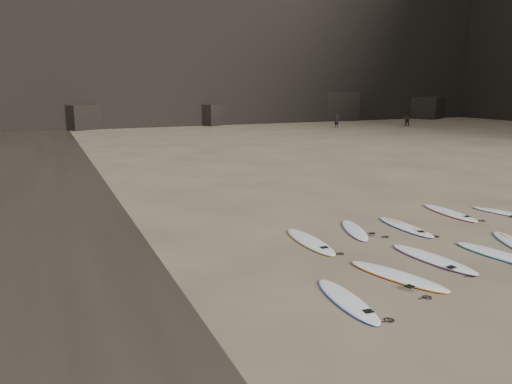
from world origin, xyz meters
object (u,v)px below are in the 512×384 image
(surfboard_2, at_px, (433,258))
(surfboard_6, at_px, (355,230))
(surfboard_1, at_px, (397,276))
(surfboard_5, at_px, (310,241))
(person_a, at_px, (337,121))
(surfboard_7, at_px, (405,227))
(surfboard_8, at_px, (449,212))
(person_b, at_px, (406,118))
(surfboard_9, at_px, (503,212))
(surfboard_3, at_px, (501,255))
(surfboard_0, at_px, (347,300))

(surfboard_2, height_order, surfboard_6, surfboard_2)
(surfboard_1, relative_size, surfboard_6, 1.16)
(surfboard_2, bearing_deg, surfboard_5, 123.44)
(surfboard_1, height_order, person_a, person_a)
(surfboard_6, height_order, person_a, person_a)
(surfboard_2, xyz_separation_m, surfboard_7, (1.34, 2.70, -0.00))
(surfboard_2, bearing_deg, surfboard_8, 33.92)
(surfboard_1, relative_size, person_b, 1.50)
(surfboard_7, distance_m, surfboard_9, 4.46)
(surfboard_3, bearing_deg, surfboard_8, 52.81)
(surfboard_3, bearing_deg, surfboard_9, 30.66)
(surfboard_3, bearing_deg, surfboard_2, 154.67)
(surfboard_1, distance_m, surfboard_7, 4.45)
(surfboard_3, height_order, surfboard_8, same)
(surfboard_0, height_order, surfboard_7, surfboard_7)
(surfboard_3, xyz_separation_m, surfboard_8, (2.10, 4.05, -0.00))
(surfboard_2, xyz_separation_m, surfboard_6, (-0.38, 3.05, -0.01))
(surfboard_5, height_order, surfboard_9, surfboard_5)
(surfboard_0, bearing_deg, surfboard_8, 36.86)
(surfboard_0, relative_size, surfboard_9, 1.10)
(surfboard_6, bearing_deg, surfboard_0, -107.02)
(surfboard_5, relative_size, person_b, 1.52)
(surfboard_1, distance_m, person_b, 46.32)
(surfboard_0, height_order, surfboard_3, surfboard_3)
(surfboard_8, bearing_deg, surfboard_9, -17.90)
(surfboard_0, relative_size, person_a, 1.59)
(surfboard_1, bearing_deg, person_b, 31.56)
(surfboard_5, distance_m, surfboard_6, 1.93)
(surfboard_0, bearing_deg, surfboard_7, 43.58)
(surfboard_7, distance_m, surfboard_8, 2.78)
(surfboard_0, bearing_deg, surfboard_2, 24.31)
(surfboard_1, height_order, surfboard_5, surfboard_5)
(surfboard_9, height_order, person_a, person_a)
(surfboard_5, relative_size, surfboard_9, 1.23)
(surfboard_2, height_order, person_a, person_a)
(surfboard_3, distance_m, surfboard_9, 5.14)
(surfboard_7, bearing_deg, surfboard_0, -140.00)
(surfboard_2, bearing_deg, surfboard_7, 56.10)
(surfboard_3, xyz_separation_m, surfboard_5, (-4.14, 3.12, 0.00))
(surfboard_2, bearing_deg, surfboard_9, 18.26)
(surfboard_2, relative_size, surfboard_7, 1.07)
(surfboard_1, height_order, surfboard_7, surfboard_1)
(surfboard_6, distance_m, person_a, 38.32)
(surfboard_5, xyz_separation_m, surfboard_7, (3.59, 0.11, -0.00))
(surfboard_2, relative_size, person_b, 1.52)
(person_a, bearing_deg, surfboard_5, -63.90)
(person_a, bearing_deg, surfboard_0, -62.49)
(surfboard_2, xyz_separation_m, surfboard_8, (3.99, 3.53, -0.00))
(surfboard_8, bearing_deg, surfboard_2, -134.63)
(surfboard_3, distance_m, person_b, 44.08)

